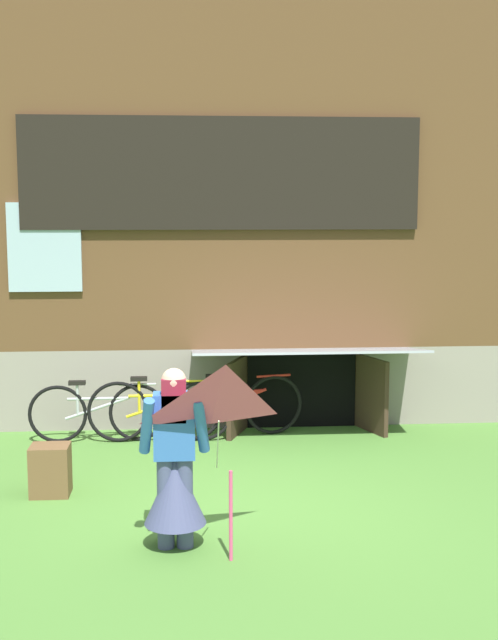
# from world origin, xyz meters

# --- Properties ---
(ground_plane) EXTENTS (60.00, 60.00, 0.00)m
(ground_plane) POSITION_xyz_m (0.00, 0.00, 0.00)
(ground_plane) COLOR #4C7F33
(log_house) EXTENTS (7.80, 5.65, 5.41)m
(log_house) POSITION_xyz_m (0.00, 5.26, 2.70)
(log_house) COLOR gray
(log_house) RESTS_ON ground_plane
(person) EXTENTS (0.60, 0.52, 1.53)m
(person) POSITION_xyz_m (-0.55, -0.81, 0.64)
(person) COLOR #474C75
(person) RESTS_ON ground_plane
(kite) EXTENTS (0.94, 0.86, 1.57)m
(kite) POSITION_xyz_m (-0.15, -1.30, 1.26)
(kite) COLOR #E54C7F
(kite) RESTS_ON ground_plane
(bicycle_red) EXTENTS (1.75, 0.41, 0.81)m
(bicycle_red) POSITION_xyz_m (0.13, 2.55, 0.39)
(bicycle_red) COLOR black
(bicycle_red) RESTS_ON ground_plane
(bicycle_yellow) EXTENTS (1.78, 0.09, 0.81)m
(bicycle_yellow) POSITION_xyz_m (-0.78, 2.42, 0.39)
(bicycle_yellow) COLOR black
(bicycle_yellow) RESTS_ON ground_plane
(bicycle_silver) EXTENTS (1.68, 0.08, 0.76)m
(bicycle_silver) POSITION_xyz_m (-1.54, 2.46, 0.37)
(bicycle_silver) COLOR black
(bicycle_silver) RESTS_ON ground_plane
(wooden_crate) EXTENTS (0.38, 0.33, 0.50)m
(wooden_crate) POSITION_xyz_m (-1.81, 0.59, 0.25)
(wooden_crate) COLOR brown
(wooden_crate) RESTS_ON ground_plane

